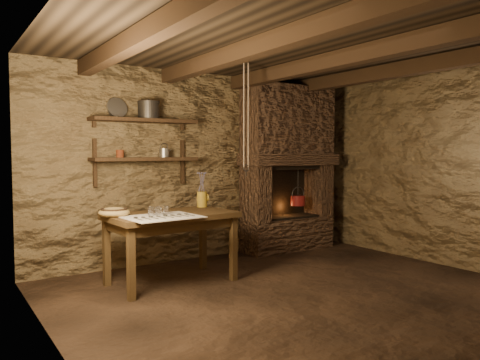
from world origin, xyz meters
TOP-DOWN VIEW (x-y plane):
  - floor at (0.00, 0.00)m, footprint 4.50×4.50m
  - back_wall at (0.00, 2.00)m, footprint 4.50×0.04m
  - left_wall at (-2.25, 0.00)m, footprint 0.04×4.00m
  - right_wall at (2.25, 0.00)m, footprint 0.04×4.00m
  - ceiling at (0.00, 0.00)m, footprint 4.50×4.00m
  - beam_far_left at (-1.50, 0.00)m, footprint 0.14×3.95m
  - beam_mid_left at (-0.50, 0.00)m, footprint 0.14×3.95m
  - beam_mid_right at (0.50, 0.00)m, footprint 0.14×3.95m
  - beam_far_right at (1.50, 0.00)m, footprint 0.14×3.95m
  - shelf_lower at (-0.85, 1.84)m, footprint 1.25×0.30m
  - shelf_upper at (-0.85, 1.84)m, footprint 1.25×0.30m
  - hearth at (1.25, 1.77)m, footprint 1.43×0.51m
  - work_table at (-0.87, 1.10)m, footprint 1.34×0.82m
  - linen_cloth at (-1.08, 0.84)m, footprint 0.73×0.61m
  - pewter_cutlery_row at (-1.08, 0.82)m, footprint 0.60×0.26m
  - drinking_glasses at (-1.06, 0.98)m, footprint 0.22×0.07m
  - stoneware_jug at (-0.33, 1.40)m, footprint 0.13×0.12m
  - wooden_bowl at (-1.45, 1.18)m, footprint 0.38×0.38m
  - iron_stockpot at (-0.80, 1.84)m, footprint 0.30×0.30m
  - tin_pan at (-1.14, 1.94)m, footprint 0.25×0.13m
  - small_kettle at (-0.61, 1.84)m, footprint 0.18×0.15m
  - rusty_tin at (-1.15, 1.84)m, footprint 0.09×0.09m
  - red_pot at (1.40, 1.72)m, footprint 0.23×0.21m
  - hanging_ropes at (0.05, 1.05)m, footprint 0.08×0.08m

SIDE VIEW (x-z plane):
  - floor at x=0.00m, z-range 0.00..0.00m
  - work_table at x=-0.87m, z-range 0.03..0.77m
  - red_pot at x=1.40m, z-range 0.43..0.97m
  - linen_cloth at x=-1.08m, z-range 0.74..0.75m
  - pewter_cutlery_row at x=-1.08m, z-range 0.75..0.76m
  - wooden_bowl at x=-1.45m, z-range 0.73..0.83m
  - drinking_glasses at x=-1.06m, z-range 0.75..0.84m
  - stoneware_jug at x=-0.33m, z-range 0.71..1.13m
  - back_wall at x=0.00m, z-range 0.00..2.40m
  - left_wall at x=-2.25m, z-range 0.00..2.40m
  - right_wall at x=2.25m, z-range 0.00..2.40m
  - hearth at x=1.25m, z-range 0.08..2.38m
  - shelf_lower at x=-0.85m, z-range 1.28..1.32m
  - rusty_tin at x=-1.15m, z-range 1.32..1.41m
  - small_kettle at x=-0.61m, z-range 1.29..1.46m
  - shelf_upper at x=-0.85m, z-range 1.73..1.77m
  - hanging_ropes at x=0.05m, z-range 1.20..2.40m
  - iron_stockpot at x=-0.80m, z-range 1.77..1.96m
  - tin_pan at x=-1.14m, z-range 1.77..2.01m
  - beam_far_left at x=-1.50m, z-range 2.23..2.39m
  - beam_mid_left at x=-0.50m, z-range 2.23..2.39m
  - beam_mid_right at x=0.50m, z-range 2.23..2.39m
  - beam_far_right at x=1.50m, z-range 2.23..2.39m
  - ceiling at x=0.00m, z-range 2.38..2.42m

